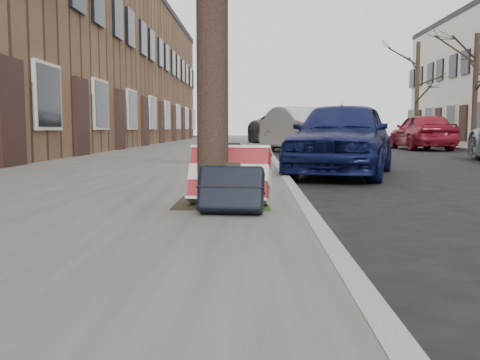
{
  "coord_description": "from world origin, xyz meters",
  "views": [
    {
      "loc": [
        -1.72,
        -3.69,
        0.81
      ],
      "look_at": [
        -1.83,
        0.8,
        0.38
      ],
      "focal_mm": 40.0,
      "sensor_mm": 36.0,
      "label": 1
    }
  ],
  "objects_px": {
    "suitcase_red": "(230,176)",
    "suitcase_navy": "(231,189)",
    "car_near_mid": "(305,130)",
    "car_near_front": "(343,138)"
  },
  "relations": [
    {
      "from": "suitcase_navy",
      "to": "car_near_mid",
      "type": "bearing_deg",
      "value": 88.13
    },
    {
      "from": "suitcase_red",
      "to": "car_near_front",
      "type": "bearing_deg",
      "value": 78.66
    },
    {
      "from": "car_near_mid",
      "to": "suitcase_navy",
      "type": "bearing_deg",
      "value": -117.21
    },
    {
      "from": "suitcase_red",
      "to": "suitcase_navy",
      "type": "distance_m",
      "value": 0.47
    },
    {
      "from": "suitcase_red",
      "to": "car_near_mid",
      "type": "relative_size",
      "value": 0.15
    },
    {
      "from": "suitcase_red",
      "to": "suitcase_navy",
      "type": "height_order",
      "value": "suitcase_red"
    },
    {
      "from": "suitcase_red",
      "to": "suitcase_navy",
      "type": "relative_size",
      "value": 1.32
    },
    {
      "from": "suitcase_navy",
      "to": "car_near_mid",
      "type": "xyz_separation_m",
      "value": [
        1.89,
        13.52,
        0.44
      ]
    },
    {
      "from": "car_near_mid",
      "to": "suitcase_red",
      "type": "bearing_deg",
      "value": -117.63
    },
    {
      "from": "suitcase_navy",
      "to": "car_near_mid",
      "type": "relative_size",
      "value": 0.11
    }
  ]
}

